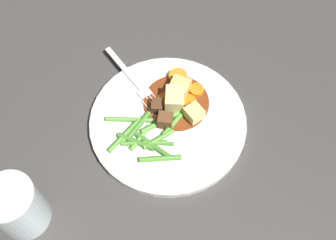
{
  "coord_description": "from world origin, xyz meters",
  "views": [
    {
      "loc": [
        -0.29,
        -0.18,
        0.62
      ],
      "look_at": [
        0.0,
        0.0,
        0.01
      ],
      "focal_mm": 44.0,
      "sensor_mm": 36.0,
      "label": 1
    }
  ],
  "objects": [
    {
      "name": "green_bean_12",
      "position": [
        -0.06,
        0.01,
        0.02
      ],
      "size": [
        0.05,
        0.07,
        0.01
      ],
      "primitive_type": "cylinder",
      "rotation": [
        0.0,
        1.57,
        5.3
      ],
      "color": "#599E38",
      "rests_on": "dinner_plate"
    },
    {
      "name": "meat_chunk_0",
      "position": [
        -0.01,
        -0.0,
        0.02
      ],
      "size": [
        0.03,
        0.03,
        0.02
      ],
      "primitive_type": "cube",
      "rotation": [
        0.0,
        0.0,
        0.4
      ],
      "color": "brown",
      "rests_on": "dinner_plate"
    },
    {
      "name": "green_bean_6",
      "position": [
        -0.05,
        -0.01,
        0.02
      ],
      "size": [
        0.03,
        0.05,
        0.01
      ],
      "primitive_type": "cylinder",
      "rotation": [
        0.0,
        1.57,
        5.18
      ],
      "color": "#4C8E33",
      "rests_on": "dinner_plate"
    },
    {
      "name": "green_bean_5",
      "position": [
        -0.04,
        -0.01,
        0.02
      ],
      "size": [
        0.06,
        0.03,
        0.01
      ],
      "primitive_type": "cylinder",
      "rotation": [
        0.0,
        1.57,
        5.85
      ],
      "color": "#599E38",
      "rests_on": "dinner_plate"
    },
    {
      "name": "carrot_slice_3",
      "position": [
        0.08,
        -0.01,
        0.02
      ],
      "size": [
        0.03,
        0.03,
        0.01
      ],
      "primitive_type": "cylinder",
      "rotation": [
        0.0,
        0.0,
        0.15
      ],
      "color": "orange",
      "rests_on": "dinner_plate"
    },
    {
      "name": "stew_sauce",
      "position": [
        0.04,
        0.01,
        0.01
      ],
      "size": [
        0.11,
        0.11,
        0.0
      ],
      "primitive_type": "cylinder",
      "color": "brown",
      "rests_on": "dinner_plate"
    },
    {
      "name": "green_bean_4",
      "position": [
        -0.0,
        -0.01,
        0.02
      ],
      "size": [
        0.06,
        0.02,
        0.01
      ],
      "primitive_type": "cylinder",
      "rotation": [
        0.0,
        1.57,
        6.17
      ],
      "color": "#599E38",
      "rests_on": "dinner_plate"
    },
    {
      "name": "green_bean_7",
      "position": [
        -0.06,
        0.02,
        0.02
      ],
      "size": [
        0.02,
        0.06,
        0.01
      ],
      "primitive_type": "cylinder",
      "rotation": [
        0.0,
        1.57,
        4.86
      ],
      "color": "#4C8E33",
      "rests_on": "dinner_plate"
    },
    {
      "name": "water_glass",
      "position": [
        -0.25,
        0.1,
        0.05
      ],
      "size": [
        0.07,
        0.07,
        0.1
      ],
      "primitive_type": "cylinder",
      "color": "silver",
      "rests_on": "ground_plane"
    },
    {
      "name": "carrot_slice_2",
      "position": [
        0.03,
        0.02,
        0.02
      ],
      "size": [
        0.04,
        0.04,
        0.01
      ],
      "primitive_type": "cylinder",
      "rotation": [
        0.0,
        0.0,
        5.58
      ],
      "color": "orange",
      "rests_on": "dinner_plate"
    },
    {
      "name": "green_bean_3",
      "position": [
        -0.03,
        0.05,
        0.02
      ],
      "size": [
        0.05,
        0.08,
        0.01
      ],
      "primitive_type": "cylinder",
      "rotation": [
        0.0,
        1.57,
        5.23
      ],
      "color": "#66AD42",
      "rests_on": "dinner_plate"
    },
    {
      "name": "potato_chunk_2",
      "position": [
        0.06,
        0.01,
        0.03
      ],
      "size": [
        0.04,
        0.04,
        0.03
      ],
      "primitive_type": "cube",
      "rotation": [
        0.0,
        0.0,
        0.16
      ],
      "color": "#DBBC6B",
      "rests_on": "dinner_plate"
    },
    {
      "name": "green_bean_1",
      "position": [
        -0.05,
        0.04,
        0.02
      ],
      "size": [
        0.06,
        0.01,
        0.01
      ],
      "primitive_type": "cylinder",
      "rotation": [
        0.0,
        1.57,
        6.21
      ],
      "color": "#599E38",
      "rests_on": "dinner_plate"
    },
    {
      "name": "meat_chunk_1",
      "position": [
        0.01,
        0.03,
        0.02
      ],
      "size": [
        0.03,
        0.03,
        0.02
      ],
      "primitive_type": "cube",
      "rotation": [
        0.0,
        0.0,
        5.2
      ],
      "color": "#56331E",
      "rests_on": "dinner_plate"
    },
    {
      "name": "green_bean_10",
      "position": [
        -0.07,
        -0.03,
        0.02
      ],
      "size": [
        0.05,
        0.06,
        0.01
      ],
      "primitive_type": "cylinder",
      "rotation": [
        0.0,
        1.57,
        5.34
      ],
      "color": "#599E38",
      "rests_on": "dinner_plate"
    },
    {
      "name": "fork",
      "position": [
        0.04,
        0.09,
        0.01
      ],
      "size": [
        0.08,
        0.17,
        0.0
      ],
      "color": "silver",
      "rests_on": "dinner_plate"
    },
    {
      "name": "potato_chunk_1",
      "position": [
        0.03,
        0.01,
        0.03
      ],
      "size": [
        0.05,
        0.05,
        0.03
      ],
      "primitive_type": "cube",
      "rotation": [
        0.0,
        0.0,
        5.23
      ],
      "color": "#EAD68C",
      "rests_on": "dinner_plate"
    },
    {
      "name": "green_bean_2",
      "position": [
        -0.04,
        0.03,
        0.02
      ],
      "size": [
        0.06,
        0.01,
        0.01
      ],
      "primitive_type": "cylinder",
      "rotation": [
        0.0,
        1.57,
        6.24
      ],
      "color": "#4C8E33",
      "rests_on": "dinner_plate"
    },
    {
      "name": "green_bean_8",
      "position": [
        -0.07,
        0.04,
        0.02
      ],
      "size": [
        0.07,
        0.02,
        0.01
      ],
      "primitive_type": "cylinder",
      "rotation": [
        0.0,
        1.57,
        6.17
      ],
      "color": "#599E38",
      "rests_on": "dinner_plate"
    },
    {
      "name": "carrot_slice_1",
      "position": [
        0.05,
        -0.01,
        0.02
      ],
      "size": [
        0.04,
        0.04,
        0.01
      ],
      "primitive_type": "cylinder",
      "rotation": [
        0.0,
        0.0,
        5.23
      ],
      "color": "orange",
      "rests_on": "dinner_plate"
    },
    {
      "name": "green_bean_9",
      "position": [
        -0.05,
        0.0,
        0.02
      ],
      "size": [
        0.02,
        0.08,
        0.01
      ],
      "primitive_type": "cylinder",
      "rotation": [
        0.0,
        1.57,
        4.62
      ],
      "color": "#4C8E33",
      "rests_on": "dinner_plate"
    },
    {
      "name": "carrot_slice_0",
      "position": [
        0.08,
        0.03,
        0.02
      ],
      "size": [
        0.04,
        0.04,
        0.01
      ],
      "primitive_type": "cylinder",
      "rotation": [
        0.0,
        0.0,
        4.19
      ],
      "color": "orange",
      "rests_on": "dinner_plate"
    },
    {
      "name": "potato_chunk_0",
      "position": [
        0.03,
        -0.03,
        0.02
      ],
      "size": [
        0.04,
        0.04,
        0.02
      ],
      "primitive_type": "cube",
      "rotation": [
        0.0,
        0.0,
        2.76
      ],
      "color": "#E5CC7A",
      "rests_on": "dinner_plate"
    },
    {
      "name": "dinner_plate",
      "position": [
        0.0,
        0.0,
        0.01
      ],
      "size": [
        0.27,
        0.27,
        0.01
      ],
      "primitive_type": "cylinder",
      "color": "white",
      "rests_on": "ground_plane"
    },
    {
      "name": "ground_plane",
      "position": [
        0.0,
        0.0,
        0.0
      ],
      "size": [
        3.0,
        3.0,
        0.0
      ],
      "primitive_type": "plane",
      "color": "#423F3D"
    },
    {
      "name": "green_bean_0",
      "position": [
        -0.01,
        0.01,
        0.02
      ],
      "size": [
        0.07,
        0.04,
        0.01
      ],
      "primitive_type": "cylinder",
      "rotation": [
        0.0,
        1.57,
        5.8
      ],
      "color": "#599E38",
      "rests_on": "dinner_plate"
    },
    {
      "name": "green_bean_11",
      "position": [
        -0.05,
        0.02,
        0.02
      ],
      "size": [
        0.05,
        0.01,
        0.01
      ],
      "primitive_type": "cylinder",
      "rotation": [
        0.0,
        1.57,
        6.26
      ],
      "color": "#66AD42",
      "rests_on": "dinner_plate"
    }
  ]
}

